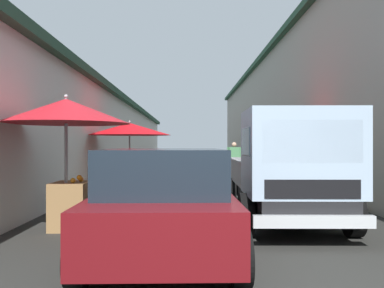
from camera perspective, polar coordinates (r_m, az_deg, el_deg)
ground at (r=15.90m, az=1.10°, el=-5.53°), size 90.00×90.00×0.00m
building_left_whitewash at (r=19.25m, az=-20.70°, el=1.15°), size 49.80×7.50×3.82m
building_right_concrete at (r=19.65m, az=22.09°, el=4.74°), size 49.80×7.50×6.30m
fruit_stall_mid_lane at (r=13.81m, az=-8.58°, el=0.95°), size 2.71×2.71×2.30m
fruit_stall_near_left at (r=7.69m, az=-16.66°, el=2.22°), size 2.24×2.24×2.39m
fruit_stall_near_right at (r=13.07m, az=11.71°, el=0.90°), size 2.18×2.18×2.37m
hatchback_car at (r=5.77m, az=-3.73°, el=-7.77°), size 3.93×1.97×1.45m
delivery_truck at (r=7.75m, az=13.21°, el=-3.55°), size 4.95×2.05×2.08m
vendor_by_crates at (r=18.77m, az=5.76°, el=-1.84°), size 0.23×0.64×1.62m
vendor_in_shade at (r=10.21m, az=15.99°, el=-3.64°), size 0.61×0.28×1.54m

